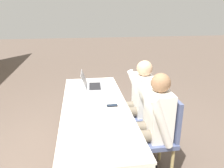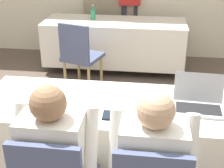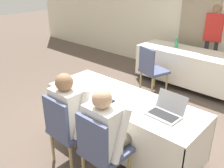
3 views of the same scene
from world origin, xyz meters
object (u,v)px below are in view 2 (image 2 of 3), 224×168
Objects in this scene: person_checkered_shirt at (58,156)px; person_red_shirt at (129,1)px; person_white_shirt at (152,164)px; water_bottle at (93,13)px; chair_far_spare at (80,54)px; cell_phone at (107,115)px; laptop at (198,103)px.

person_red_shirt is at bearing -92.25° from person_checkered_shirt.
person_red_shirt is at bearing -83.41° from person_white_shirt.
person_white_shirt is (0.91, -3.03, -0.17)m from water_bottle.
chair_far_spare is 2.38m from person_white_shirt.
cell_phone is 3.27m from person_red_shirt.
person_checkered_shirt is at bearing 116.61° from chair_far_spare.
person_white_shirt is (0.32, -0.38, -0.08)m from cell_phone.
laptop reaches higher than chair_far_spare.
person_white_shirt is (-0.32, -0.57, -0.11)m from laptop.
cell_phone is 2.72m from water_bottle.
water_bottle is at bearing 119.48° from laptop.
cell_phone is 0.11× the size of person_checkered_shirt.
water_bottle is at bearing -83.50° from person_checkered_shirt.
person_red_shirt is at bearing 51.32° from water_bottle.
person_red_shirt reaches higher than cell_phone.
person_checkered_shirt is at bearing -124.77° from cell_phone.
cell_phone is at bearing -77.40° from water_bottle.
person_checkered_shirt reaches higher than chair_far_spare.
person_checkered_shirt is at bearing -144.36° from laptop.
person_white_shirt is at bearing -73.30° from water_bottle.
person_checkered_shirt reaches higher than laptop.
person_white_shirt is (0.93, -2.19, 0.16)m from chair_far_spare.
person_red_shirt is (-0.10, 3.26, 0.17)m from cell_phone.
person_red_shirt reaches higher than chair_far_spare.
cell_phone is 0.59× the size of water_bottle.
water_bottle is at bearing -73.30° from person_white_shirt.
person_white_shirt is at bearing -116.52° from laptop.
person_white_shirt is at bearing 130.15° from chair_far_spare.
laptop is 0.31× the size of person_checkered_shirt.
person_white_shirt is (0.56, 0.00, 0.00)m from person_checkered_shirt.
water_bottle is 0.18× the size of person_checkered_shirt.
water_bottle is 3.17m from person_white_shirt.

